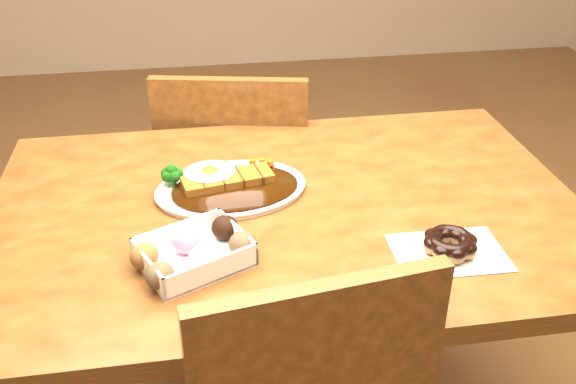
{
  "coord_description": "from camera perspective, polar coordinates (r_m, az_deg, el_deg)",
  "views": [
    {
      "loc": [
        -0.17,
        -1.1,
        1.44
      ],
      "look_at": [
        -0.01,
        -0.05,
        0.81
      ],
      "focal_mm": 40.0,
      "sensor_mm": 36.0,
      "label": 1
    }
  ],
  "objects": [
    {
      "name": "table",
      "position": [
        1.36,
        -0.1,
        -4.61
      ],
      "size": [
        1.2,
        0.8,
        0.75
      ],
      "color": "#46270E",
      "rests_on": "ground"
    },
    {
      "name": "chair_far",
      "position": [
        1.9,
        -4.35,
        0.22
      ],
      "size": [
        0.5,
        0.5,
        0.87
      ],
      "rotation": [
        0.0,
        0.0,
        2.94
      ],
      "color": "#46270E",
      "rests_on": "ground"
    },
    {
      "name": "katsu_curry_plate",
      "position": [
        1.34,
        -5.35,
        0.61
      ],
      "size": [
        0.33,
        0.26,
        0.06
      ],
      "rotation": [
        0.0,
        0.0,
        0.12
      ],
      "color": "white",
      "rests_on": "table"
    },
    {
      "name": "donut_box",
      "position": [
        1.14,
        -8.34,
        -5.25
      ],
      "size": [
        0.22,
        0.2,
        0.05
      ],
      "rotation": [
        0.0,
        0.0,
        0.43
      ],
      "color": "white",
      "rests_on": "table"
    },
    {
      "name": "pon_de_ring",
      "position": [
        1.19,
        14.2,
        -4.52
      ],
      "size": [
        0.2,
        0.14,
        0.04
      ],
      "rotation": [
        0.0,
        0.0,
        -0.02
      ],
      "color": "silver",
      "rests_on": "table"
    }
  ]
}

